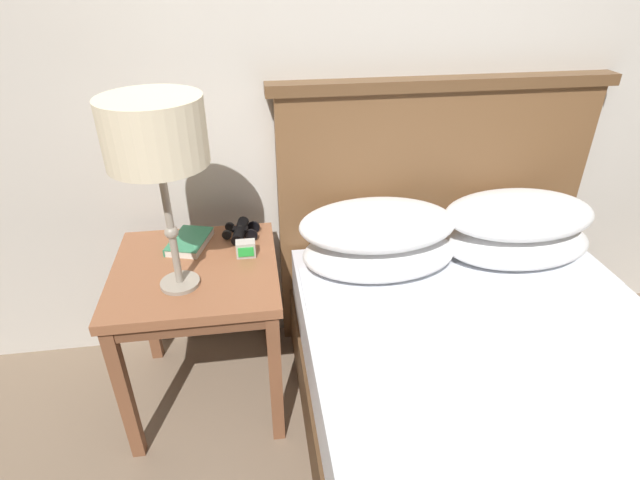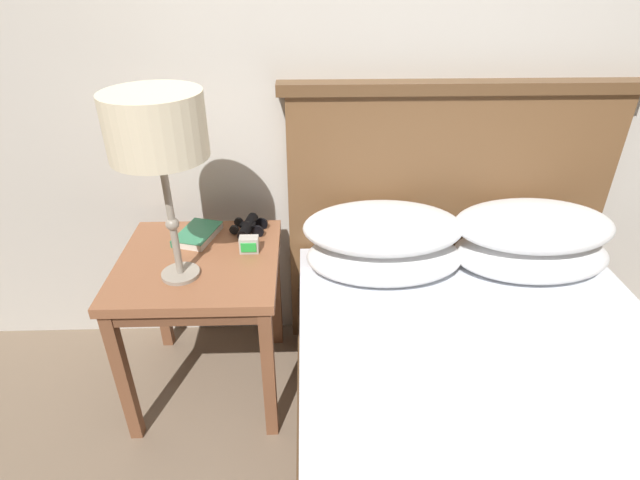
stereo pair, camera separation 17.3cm
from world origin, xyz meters
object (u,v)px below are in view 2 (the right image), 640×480
object	(u,v)px
nightstand	(201,278)
binoculars_pair	(248,227)
book_on_nightstand	(197,234)
bed	(503,442)
alarm_clock	(249,244)
table_lamp	(156,130)

from	to	relation	value
nightstand	binoculars_pair	xyz separation A→B (m)	(0.17, 0.20, 0.11)
nightstand	book_on_nightstand	size ratio (longest dim) A/B	2.77
bed	alarm_clock	xyz separation A→B (m)	(-0.80, 0.61, 0.35)
binoculars_pair	alarm_clock	world-z (taller)	alarm_clock
nightstand	bed	xyz separation A→B (m)	(0.98, -0.57, -0.24)
nightstand	alarm_clock	xyz separation A→B (m)	(0.18, 0.04, 0.11)
table_lamp	nightstand	bearing A→B (deg)	69.69
book_on_nightstand	binoculars_pair	world-z (taller)	binoculars_pair
binoculars_pair	alarm_clock	distance (m)	0.15
binoculars_pair	alarm_clock	bearing A→B (deg)	-83.56
bed	binoculars_pair	xyz separation A→B (m)	(-0.82, 0.76, 0.34)
nightstand	bed	distance (m)	1.16
bed	alarm_clock	distance (m)	1.06
nightstand	book_on_nightstand	bearing A→B (deg)	100.34
table_lamp	alarm_clock	bearing A→B (deg)	33.94
nightstand	table_lamp	world-z (taller)	table_lamp
table_lamp	alarm_clock	distance (m)	0.55
binoculars_pair	book_on_nightstand	bearing A→B (deg)	-168.11
book_on_nightstand	binoculars_pair	size ratio (longest dim) A/B	1.37
nightstand	alarm_clock	distance (m)	0.22
bed	alarm_clock	bearing A→B (deg)	142.57
table_lamp	binoculars_pair	xyz separation A→B (m)	(0.21, 0.30, -0.49)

